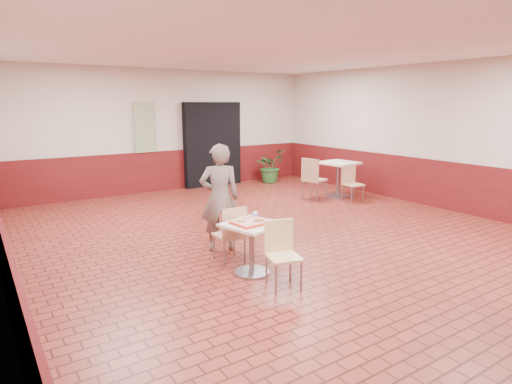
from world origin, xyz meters
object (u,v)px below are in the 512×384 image
chair_second_left (313,177)px  chair_second_front (351,181)px  chair_main_back (231,232)px  ring_donut (241,220)px  main_table (252,240)px  serving_tray (252,222)px  second_table (338,173)px  long_john_donut (259,220)px  chair_main_front (282,250)px  customer (220,198)px  potted_plant (270,166)px  paper_cup (255,215)px

chair_second_left → chair_second_front: (0.66, -0.55, -0.08)m
chair_main_back → ring_donut: chair_main_back is taller
main_table → serving_tray: 0.24m
second_table → chair_second_front: 0.52m
serving_tray → long_john_donut: 0.10m
chair_main_front → chair_second_left: chair_second_left is taller
chair_main_front → customer: size_ratio=0.50×
potted_plant → chair_second_left: bearing=-102.2°
chair_main_front → long_john_donut: chair_main_front is taller
ring_donut → long_john_donut: 0.22m
serving_tray → potted_plant: size_ratio=0.52×
chair_main_back → chair_second_left: chair_second_left is taller
chair_main_front → long_john_donut: size_ratio=5.66×
chair_second_front → potted_plant: (-0.15, 2.91, -0.00)m
paper_cup → serving_tray: bearing=-139.5°
chair_main_back → chair_second_front: chair_second_front is taller
chair_main_back → second_table: (4.28, 2.31, 0.11)m
chair_second_front → chair_main_front: bearing=-138.4°
chair_second_front → second_table: bearing=87.0°
second_table → ring_donut: bearing=-148.2°
customer → chair_second_front: customer is taller
second_table → chair_second_left: 0.75m
main_table → potted_plant: 6.55m
long_john_donut → chair_second_left: chair_second_left is taller
serving_tray → paper_cup: paper_cup is taller
chair_second_left → potted_plant: 2.42m
ring_donut → chair_second_left: bearing=37.3°
long_john_donut → second_table: bearing=34.1°
main_table → chair_main_back: size_ratio=0.84×
second_table → long_john_donut: bearing=-145.9°
serving_tray → long_john_donut: size_ratio=3.34×
main_table → chair_second_front: chair_second_front is taller
serving_tray → chair_second_left: (3.50, 2.82, -0.15)m
serving_tray → ring_donut: size_ratio=5.06×
long_john_donut → potted_plant: potted_plant is taller
customer → ring_donut: bearing=101.1°
customer → serving_tray: 1.03m
customer → second_table: (4.15, 1.75, -0.25)m
chair_main_back → potted_plant: bearing=-127.7°
chair_main_back → chair_second_left: bearing=-143.4°
paper_cup → chair_main_front: bearing=-92.8°
potted_plant → chair_second_front: bearing=-87.0°
main_table → potted_plant: bearing=52.3°
chair_main_front → long_john_donut: (-0.02, 0.46, 0.28)m
chair_main_front → potted_plant: size_ratio=0.88×
customer → second_table: size_ratio=1.95×
chair_second_front → serving_tray: bearing=-144.2°
chair_main_front → second_table: (4.16, 3.28, 0.11)m
paper_cup → second_table: (4.13, 2.67, -0.19)m
chair_second_front → paper_cup: bearing=-144.6°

